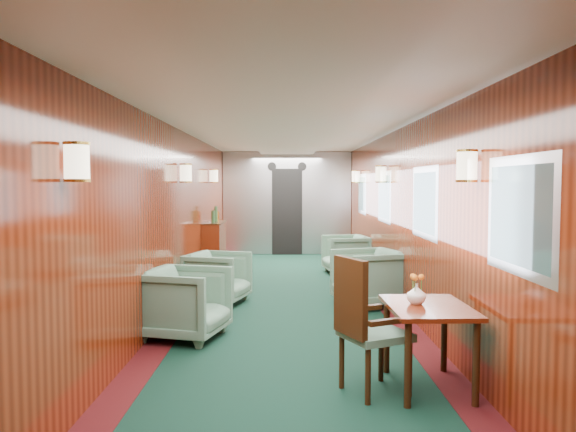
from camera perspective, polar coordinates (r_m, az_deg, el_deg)
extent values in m
plane|color=black|center=(7.35, 0.07, -9.72)|extent=(12.00, 12.00, 0.00)
cube|color=white|center=(7.20, 0.07, 8.83)|extent=(3.00, 12.00, 0.10)
cube|color=white|center=(7.20, 0.07, 8.91)|extent=(1.20, 12.00, 0.06)
cube|color=#63200D|center=(13.17, -0.10, 1.34)|extent=(3.00, 0.10, 2.40)
cube|color=#63200D|center=(1.25, 1.93, -18.34)|extent=(3.00, 0.10, 2.40)
cube|color=#63200D|center=(7.32, -11.75, -0.34)|extent=(0.10, 12.00, 2.40)
cube|color=#63200D|center=(7.34, 11.86, -0.33)|extent=(0.10, 12.00, 2.40)
cube|color=#3A0B0D|center=(7.47, -10.50, -9.55)|extent=(0.30, 12.00, 0.01)
cube|color=#3A0B0D|center=(7.48, 10.61, -9.52)|extent=(0.30, 12.00, 0.01)
cube|color=#AAACB1|center=(13.09, -0.10, 1.32)|extent=(2.98, 0.12, 2.38)
cube|color=black|center=(13.02, -0.10, 0.43)|extent=(0.70, 0.06, 2.00)
cylinder|color=black|center=(13.02, -1.64, 5.05)|extent=(0.20, 0.04, 0.20)
cylinder|color=black|center=(13.02, 1.45, 5.05)|extent=(0.20, 0.04, 0.20)
cube|color=#BABDC2|center=(3.98, 22.42, 0.03)|extent=(0.02, 1.10, 0.80)
cube|color=#3F5D5F|center=(3.97, 22.31, 0.03)|extent=(0.01, 0.96, 0.66)
cube|color=#BABDC2|center=(6.35, 13.69, 1.34)|extent=(0.02, 1.10, 0.80)
cube|color=#3F5D5F|center=(6.35, 13.62, 1.34)|extent=(0.01, 0.96, 0.66)
cube|color=#BABDC2|center=(8.80, 9.76, 1.92)|extent=(0.02, 1.10, 0.80)
cube|color=#3F5D5F|center=(8.80, 9.71, 1.92)|extent=(0.01, 0.96, 0.66)
cube|color=#BABDC2|center=(11.27, 7.54, 2.24)|extent=(0.02, 1.10, 0.80)
cube|color=#3F5D5F|center=(11.27, 7.50, 2.24)|extent=(0.01, 0.96, 0.66)
cylinder|color=#FFF0C6|center=(3.91, -20.66, 5.15)|extent=(0.16, 0.16, 0.24)
cylinder|color=gold|center=(3.90, -20.63, 3.39)|extent=(0.17, 0.17, 0.02)
cylinder|color=#FFF0C6|center=(4.69, 17.71, 4.87)|extent=(0.16, 0.16, 0.24)
cylinder|color=gold|center=(4.69, 17.69, 3.40)|extent=(0.17, 0.17, 0.02)
cylinder|color=#FFF0C6|center=(7.78, -10.35, 4.31)|extent=(0.16, 0.16, 0.24)
cylinder|color=gold|center=(7.78, -10.34, 3.42)|extent=(0.17, 0.17, 0.02)
cylinder|color=#FFF0C6|center=(8.59, 9.42, 4.22)|extent=(0.16, 0.16, 0.24)
cylinder|color=gold|center=(8.59, 9.41, 3.42)|extent=(0.17, 0.17, 0.02)
cylinder|color=#FFF0C6|center=(10.75, -7.56, 4.05)|extent=(0.16, 0.16, 0.24)
cylinder|color=gold|center=(10.75, -7.55, 3.41)|extent=(0.17, 0.17, 0.02)
cylinder|color=#FFF0C6|center=(11.55, 6.91, 4.01)|extent=(0.16, 0.16, 0.24)
cylinder|color=gold|center=(11.55, 6.90, 3.41)|extent=(0.17, 0.17, 0.02)
cube|color=#63200D|center=(4.71, 14.05, -9.00)|extent=(0.65, 0.92, 0.04)
cylinder|color=black|center=(4.37, 12.08, -14.57)|extent=(0.05, 0.05, 0.64)
cylinder|color=black|center=(4.52, 18.56, -14.09)|extent=(0.05, 0.05, 0.64)
cylinder|color=black|center=(5.11, 9.99, -11.92)|extent=(0.05, 0.05, 0.64)
cylinder|color=black|center=(5.23, 15.58, -11.63)|extent=(0.05, 0.05, 0.64)
cube|color=#214E3F|center=(4.59, 8.84, -11.83)|extent=(0.62, 0.62, 0.06)
cube|color=black|center=(4.39, 6.35, -8.17)|extent=(0.22, 0.41, 0.60)
cube|color=#214E3F|center=(4.42, 6.63, -8.91)|extent=(0.15, 0.30, 0.36)
cube|color=black|center=(4.37, 10.60, -10.45)|extent=(0.41, 0.22, 0.04)
cube|color=black|center=(4.74, 7.27, -9.32)|extent=(0.41, 0.22, 0.04)
cylinder|color=black|center=(4.41, 8.12, -15.82)|extent=(0.04, 0.04, 0.43)
cylinder|color=black|center=(4.62, 12.23, -14.96)|extent=(0.04, 0.04, 0.43)
cylinder|color=black|center=(4.72, 5.48, -14.51)|extent=(0.04, 0.04, 0.43)
cylinder|color=black|center=(4.92, 9.43, -13.80)|extent=(0.04, 0.04, 0.43)
cube|color=#63200D|center=(10.34, -7.50, -3.27)|extent=(0.32, 1.06, 0.95)
cube|color=black|center=(10.29, -7.47, -0.65)|extent=(0.34, 1.08, 0.02)
cylinder|color=#254A28|center=(10.02, -7.60, -0.07)|extent=(0.07, 0.07, 0.22)
cylinder|color=#254A28|center=(10.39, -7.35, 0.22)|extent=(0.06, 0.06, 0.28)
cylinder|color=gold|center=(10.60, -7.20, 0.01)|extent=(0.08, 0.08, 0.18)
imported|color=white|center=(4.72, 12.91, -7.72)|extent=(0.21, 0.21, 0.17)
imported|color=#214E3F|center=(6.18, -10.44, -8.69)|extent=(1.02, 1.00, 0.76)
imported|color=#214E3F|center=(7.88, -7.13, -6.23)|extent=(0.96, 0.95, 0.71)
imported|color=#214E3F|center=(7.72, 8.19, -6.21)|extent=(1.05, 1.03, 0.77)
imported|color=#214E3F|center=(10.42, 5.86, -3.88)|extent=(0.88, 0.86, 0.71)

